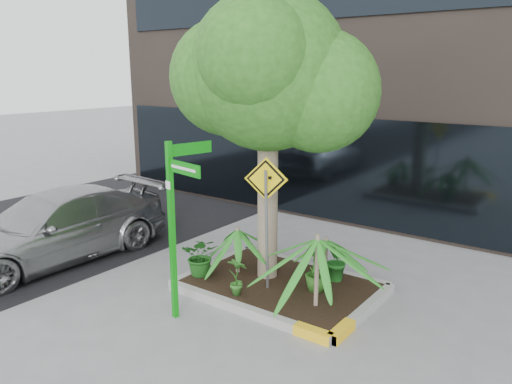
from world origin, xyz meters
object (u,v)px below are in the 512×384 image
Objects in this scene: tree at (269,71)px; parked_car at (54,227)px; street_sign_post at (176,212)px; cattle_sign at (266,203)px.

parked_car is (-4.17, -1.63, -3.09)m from tree.
tree is 1.86× the size of street_sign_post.
cattle_sign is at bearing -57.67° from tree.
tree is 2.20m from cattle_sign.
tree is 5.44m from parked_car.
parked_car is 3.95m from street_sign_post.
cattle_sign is (0.38, -0.60, -2.08)m from tree.
tree is 1.08× the size of parked_car.
parked_car is 1.72× the size of street_sign_post.
tree is 2.83m from street_sign_post.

